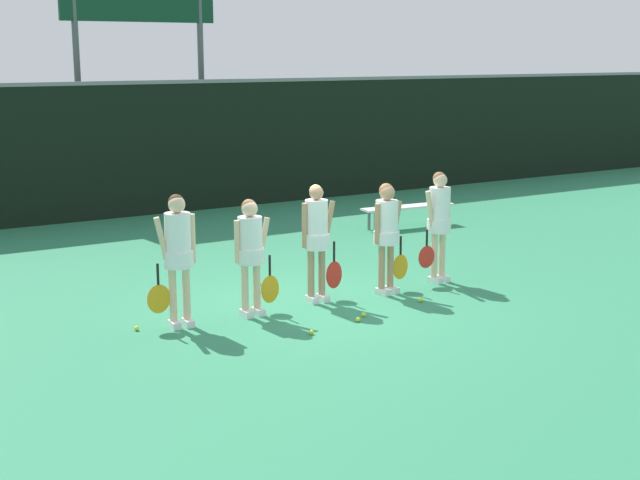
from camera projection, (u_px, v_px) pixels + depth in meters
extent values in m
plane|color=#2D7F56|center=(320.00, 303.00, 12.75)|extent=(140.00, 140.00, 0.00)
cube|color=black|center=(128.00, 152.00, 19.11)|extent=(60.00, 0.06, 2.84)
cube|color=slate|center=(125.00, 83.00, 18.81)|extent=(60.00, 0.08, 0.08)
cylinder|color=#515156|center=(78.00, 87.00, 19.48)|extent=(0.14, 0.14, 5.52)
cylinder|color=#515156|center=(201.00, 85.00, 20.96)|extent=(0.14, 0.14, 5.52)
cube|color=silver|center=(408.00, 207.00, 18.13)|extent=(2.06, 0.53, 0.04)
cylinder|color=slate|center=(438.00, 213.00, 18.64)|extent=(0.06, 0.06, 0.41)
cylinder|color=slate|center=(445.00, 215.00, 18.42)|extent=(0.06, 0.06, 0.41)
cylinder|color=slate|center=(369.00, 220.00, 17.92)|extent=(0.06, 0.06, 0.41)
cylinder|color=slate|center=(375.00, 222.00, 17.70)|extent=(0.06, 0.06, 0.41)
cylinder|color=beige|center=(187.00, 295.00, 11.61)|extent=(0.10, 0.10, 0.83)
cylinder|color=beige|center=(173.00, 297.00, 11.53)|extent=(0.10, 0.10, 0.83)
cube|color=white|center=(188.00, 323.00, 11.66)|extent=(0.13, 0.25, 0.09)
cube|color=white|center=(175.00, 325.00, 11.58)|extent=(0.13, 0.25, 0.09)
cylinder|color=white|center=(179.00, 259.00, 11.47)|extent=(0.38, 0.38, 0.21)
cylinder|color=white|center=(178.00, 239.00, 11.41)|extent=(0.33, 0.33, 0.68)
sphere|color=beige|center=(177.00, 204.00, 11.32)|extent=(0.22, 0.22, 0.22)
sphere|color=#4C331E|center=(176.00, 202.00, 11.33)|extent=(0.20, 0.20, 0.20)
cylinder|color=beige|center=(162.00, 241.00, 11.32)|extent=(0.21, 0.09, 0.65)
cylinder|color=beige|center=(193.00, 239.00, 11.50)|extent=(0.08, 0.08, 0.65)
cylinder|color=black|center=(158.00, 274.00, 11.36)|extent=(0.03, 0.03, 0.28)
ellipsoid|color=orange|center=(159.00, 299.00, 11.42)|extent=(0.32, 0.03, 0.38)
cylinder|color=beige|center=(257.00, 287.00, 12.12)|extent=(0.10, 0.10, 0.76)
cylinder|color=beige|center=(245.00, 289.00, 12.02)|extent=(0.10, 0.10, 0.76)
cube|color=white|center=(258.00, 311.00, 12.16)|extent=(0.11, 0.24, 0.09)
cube|color=white|center=(246.00, 313.00, 12.07)|extent=(0.11, 0.24, 0.09)
cylinder|color=white|center=(250.00, 256.00, 11.98)|extent=(0.38, 0.38, 0.21)
cylinder|color=white|center=(250.00, 239.00, 11.93)|extent=(0.33, 0.33, 0.61)
sphere|color=beige|center=(250.00, 209.00, 11.85)|extent=(0.22, 0.22, 0.22)
sphere|color=olive|center=(249.00, 207.00, 11.86)|extent=(0.20, 0.20, 0.20)
cylinder|color=beige|center=(264.00, 238.00, 12.04)|extent=(0.20, 0.08, 0.58)
cylinder|color=beige|center=(237.00, 242.00, 11.83)|extent=(0.08, 0.08, 0.57)
cylinder|color=black|center=(270.00, 265.00, 12.14)|extent=(0.03, 0.03, 0.28)
ellipsoid|color=orange|center=(270.00, 289.00, 12.21)|extent=(0.28, 0.03, 0.39)
cylinder|color=tan|center=(322.00, 273.00, 12.79)|extent=(0.10, 0.10, 0.81)
cylinder|color=tan|center=(311.00, 275.00, 12.70)|extent=(0.10, 0.10, 0.81)
cube|color=white|center=(323.00, 298.00, 12.84)|extent=(0.12, 0.24, 0.09)
cube|color=white|center=(312.00, 299.00, 12.75)|extent=(0.12, 0.24, 0.09)
cylinder|color=white|center=(316.00, 241.00, 12.64)|extent=(0.37, 0.37, 0.22)
cylinder|color=white|center=(316.00, 223.00, 12.59)|extent=(0.32, 0.32, 0.67)
sphere|color=tan|center=(316.00, 193.00, 12.50)|extent=(0.20, 0.20, 0.20)
sphere|color=#D8B772|center=(316.00, 191.00, 12.51)|extent=(0.18, 0.18, 0.18)
cylinder|color=tan|center=(329.00, 223.00, 12.69)|extent=(0.21, 0.08, 0.64)
cylinder|color=tan|center=(304.00, 226.00, 12.50)|extent=(0.08, 0.08, 0.64)
cylinder|color=black|center=(334.00, 251.00, 12.80)|extent=(0.03, 0.03, 0.29)
ellipsoid|color=red|center=(334.00, 275.00, 12.87)|extent=(0.27, 0.03, 0.40)
cylinder|color=tan|center=(390.00, 267.00, 13.23)|extent=(0.10, 0.10, 0.78)
cylinder|color=tan|center=(382.00, 269.00, 13.11)|extent=(0.10, 0.10, 0.78)
cube|color=white|center=(391.00, 290.00, 13.28)|extent=(0.15, 0.26, 0.09)
cube|color=white|center=(383.00, 292.00, 13.16)|extent=(0.15, 0.26, 0.09)
cylinder|color=white|center=(386.00, 237.00, 13.07)|extent=(0.38, 0.38, 0.19)
cylinder|color=white|center=(387.00, 221.00, 13.02)|extent=(0.33, 0.33, 0.62)
sphere|color=tan|center=(387.00, 193.00, 12.94)|extent=(0.23, 0.23, 0.23)
sphere|color=olive|center=(386.00, 190.00, 12.94)|extent=(0.21, 0.21, 0.21)
cylinder|color=tan|center=(396.00, 220.00, 13.16)|extent=(0.21, 0.11, 0.59)
cylinder|color=tan|center=(377.00, 224.00, 12.90)|extent=(0.08, 0.08, 0.59)
cylinder|color=black|center=(401.00, 245.00, 13.27)|extent=(0.03, 0.03, 0.28)
ellipsoid|color=orange|center=(400.00, 267.00, 13.34)|extent=(0.28, 0.03, 0.38)
cylinder|color=beige|center=(442.00, 255.00, 13.89)|extent=(0.10, 0.10, 0.82)
cylinder|color=beige|center=(434.00, 257.00, 13.78)|extent=(0.10, 0.10, 0.82)
cube|color=white|center=(443.00, 278.00, 13.94)|extent=(0.14, 0.25, 0.09)
cube|color=white|center=(435.00, 280.00, 13.83)|extent=(0.14, 0.25, 0.09)
cylinder|color=white|center=(439.00, 226.00, 13.73)|extent=(0.37, 0.37, 0.20)
cylinder|color=white|center=(439.00, 209.00, 13.68)|extent=(0.32, 0.32, 0.67)
sphere|color=beige|center=(440.00, 180.00, 13.59)|extent=(0.22, 0.22, 0.22)
sphere|color=olive|center=(439.00, 178.00, 13.60)|extent=(0.20, 0.20, 0.20)
cylinder|color=beige|center=(430.00, 211.00, 13.56)|extent=(0.22, 0.10, 0.64)
cylinder|color=beige|center=(448.00, 208.00, 13.80)|extent=(0.08, 0.08, 0.64)
cylinder|color=black|center=(427.00, 238.00, 13.57)|extent=(0.03, 0.03, 0.25)
ellipsoid|color=red|center=(426.00, 257.00, 13.64)|extent=(0.31, 0.03, 0.35)
sphere|color=#CCE033|center=(364.00, 315.00, 12.06)|extent=(0.07, 0.07, 0.07)
sphere|color=#CCE033|center=(358.00, 320.00, 11.84)|extent=(0.06, 0.06, 0.06)
sphere|color=#CCE033|center=(137.00, 328.00, 11.46)|extent=(0.06, 0.06, 0.06)
sphere|color=#CCE033|center=(311.00, 332.00, 11.30)|extent=(0.06, 0.06, 0.06)
sphere|color=#CCE033|center=(259.00, 282.00, 13.74)|extent=(0.07, 0.07, 0.07)
sphere|color=#CCE033|center=(421.00, 300.00, 12.77)|extent=(0.07, 0.07, 0.07)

